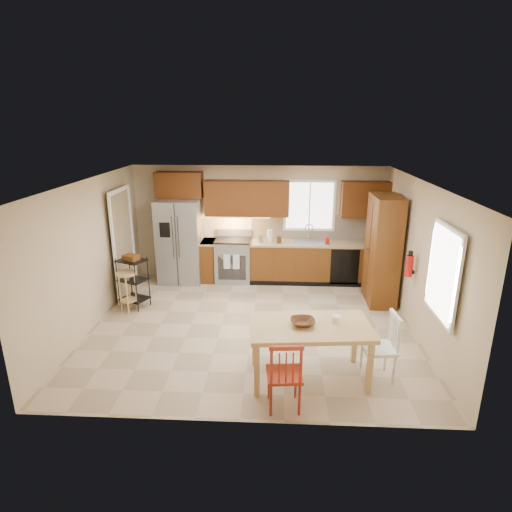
{
  "coord_description": "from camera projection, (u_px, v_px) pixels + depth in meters",
  "views": [
    {
      "loc": [
        0.42,
        -6.73,
        3.44
      ],
      "look_at": [
        0.05,
        0.4,
        1.15
      ],
      "focal_mm": 30.0,
      "sensor_mm": 36.0,
      "label": 1
    }
  ],
  "objects": [
    {
      "name": "dishwasher",
      "position": [
        345.0,
        267.0,
        9.06
      ],
      "size": [
        0.6,
        0.02,
        0.78
      ],
      "primitive_type": "cube",
      "color": "black",
      "rests_on": "floor"
    },
    {
      "name": "fire_extinguisher",
      "position": [
        409.0,
        266.0,
        7.14
      ],
      "size": [
        0.12,
        0.12,
        0.36
      ],
      "primitive_type": "cylinder",
      "color": "#B3110C",
      "rests_on": "wall_right"
    },
    {
      "name": "wall_right",
      "position": [
        420.0,
        260.0,
        6.95
      ],
      "size": [
        0.02,
        5.0,
        2.5
      ],
      "primitive_type": "cube",
      "color": "#CCB793",
      "rests_on": "ground"
    },
    {
      "name": "canister_steel",
      "position": [
        260.0,
        238.0,
        9.21
      ],
      "size": [
        0.11,
        0.11,
        0.18
      ],
      "primitive_type": "cylinder",
      "color": "gray",
      "rests_on": "base_cabinet_run"
    },
    {
      "name": "range_stove",
      "position": [
        233.0,
        261.0,
        9.43
      ],
      "size": [
        0.76,
        0.63,
        0.92
      ],
      "primitive_type": "cube",
      "color": "gray",
      "rests_on": "floor"
    },
    {
      "name": "upper_over_fridge",
      "position": [
        179.0,
        185.0,
        9.12
      ],
      "size": [
        1.0,
        0.35,
        0.55
      ],
      "primitive_type": "cube",
      "color": "#542A0E",
      "rests_on": "wall_back"
    },
    {
      "name": "upper_left_block",
      "position": [
        247.0,
        198.0,
        9.13
      ],
      "size": [
        1.8,
        0.35,
        0.75
      ],
      "primitive_type": "cube",
      "color": "#542A0E",
      "rests_on": "wall_back"
    },
    {
      "name": "table_bowl",
      "position": [
        303.0,
        325.0,
        5.73
      ],
      "size": [
        0.36,
        0.36,
        0.08
      ],
      "primitive_type": "imported",
      "rotation": [
        0.0,
        0.0,
        0.09
      ],
      "color": "#512915",
      "rests_on": "dining_table"
    },
    {
      "name": "undercab_glow",
      "position": [
        233.0,
        216.0,
        9.25
      ],
      "size": [
        1.6,
        0.3,
        0.01
      ],
      "primitive_type": "cube",
      "color": "#FFBF66",
      "rests_on": "wall_back"
    },
    {
      "name": "chair_white",
      "position": [
        379.0,
        347.0,
        5.83
      ],
      "size": [
        0.49,
        0.49,
        0.96
      ],
      "primitive_type": null,
      "rotation": [
        0.0,
        0.0,
        1.66
      ],
      "color": "silver",
      "rests_on": "floor"
    },
    {
      "name": "canister_wood",
      "position": [
        279.0,
        240.0,
        9.17
      ],
      "size": [
        0.1,
        0.1,
        0.14
      ],
      "primitive_type": "cylinder",
      "color": "#512915",
      "rests_on": "base_cabinet_run"
    },
    {
      "name": "wall_front",
      "position": [
        238.0,
        328.0,
        4.71
      ],
      "size": [
        5.5,
        0.02,
        2.5
      ],
      "primitive_type": "cube",
      "color": "#CCB793",
      "rests_on": "ground"
    },
    {
      "name": "sink",
      "position": [
        309.0,
        244.0,
        9.24
      ],
      "size": [
        0.62,
        0.46,
        0.16
      ],
      "primitive_type": "cube",
      "color": "gray",
      "rests_on": "base_cabinet_run"
    },
    {
      "name": "upper_right_block",
      "position": [
        365.0,
        199.0,
        9.01
      ],
      "size": [
        1.0,
        0.35,
        0.75
      ],
      "primitive_type": "cube",
      "color": "#542A0E",
      "rests_on": "wall_back"
    },
    {
      "name": "utility_cart",
      "position": [
        133.0,
        282.0,
        8.09
      ],
      "size": [
        0.61,
        0.55,
        0.98
      ],
      "primitive_type": null,
      "rotation": [
        0.0,
        0.0,
        -0.42
      ],
      "color": "black",
      "rests_on": "floor"
    },
    {
      "name": "wall_left",
      "position": [
        90.0,
        255.0,
        7.23
      ],
      "size": [
        0.02,
        5.0,
        2.5
      ],
      "primitive_type": "cube",
      "color": "#CCB793",
      "rests_on": "ground"
    },
    {
      "name": "window_right",
      "position": [
        444.0,
        273.0,
        5.8
      ],
      "size": [
        0.04,
        1.02,
        1.32
      ],
      "primitive_type": "cube",
      "color": "white",
      "rests_on": "wall_right"
    },
    {
      "name": "dining_table",
      "position": [
        309.0,
        352.0,
        5.85
      ],
      "size": [
        1.7,
        1.06,
        0.79
      ],
      "primitive_type": null,
      "rotation": [
        0.0,
        0.0,
        0.09
      ],
      "color": "tan",
      "rests_on": "floor"
    },
    {
      "name": "ceiling",
      "position": [
        252.0,
        182.0,
        6.71
      ],
      "size": [
        5.5,
        5.0,
        0.02
      ],
      "primitive_type": "cube",
      "color": "silver",
      "rests_on": "ground"
    },
    {
      "name": "base_cabinet_narrow",
      "position": [
        209.0,
        260.0,
        9.48
      ],
      "size": [
        0.3,
        0.6,
        0.9
      ],
      "primitive_type": "cube",
      "color": "#623312",
      "rests_on": "floor"
    },
    {
      "name": "floor",
      "position": [
        252.0,
        325.0,
        7.47
      ],
      "size": [
        5.5,
        5.5,
        0.0
      ],
      "primitive_type": "plane",
      "color": "tan",
      "rests_on": "ground"
    },
    {
      "name": "refrigerator",
      "position": [
        180.0,
        241.0,
        9.3
      ],
      "size": [
        0.92,
        0.75,
        1.82
      ],
      "primitive_type": "cube",
      "color": "gray",
      "rests_on": "floor"
    },
    {
      "name": "bar_stool",
      "position": [
        128.0,
        292.0,
        7.93
      ],
      "size": [
        0.37,
        0.37,
        0.77
      ],
      "primitive_type": null,
      "rotation": [
        0.0,
        0.0,
        -0.0
      ],
      "color": "tan",
      "rests_on": "floor"
    },
    {
      "name": "table_jar",
      "position": [
        336.0,
        321.0,
        5.8
      ],
      "size": [
        0.13,
        0.13,
        0.14
      ],
      "primitive_type": "cylinder",
      "rotation": [
        0.0,
        0.0,
        0.09
      ],
      "color": "silver",
      "rests_on": "dining_table"
    },
    {
      "name": "paper_towel",
      "position": [
        270.0,
        236.0,
        9.18
      ],
      "size": [
        0.12,
        0.12,
        0.28
      ],
      "primitive_type": "cylinder",
      "color": "silver",
      "rests_on": "base_cabinet_run"
    },
    {
      "name": "doorway",
      "position": [
        123.0,
        245.0,
        8.52
      ],
      "size": [
        0.04,
        0.95,
        2.1
      ],
      "primitive_type": "cube",
      "color": "#8C7A59",
      "rests_on": "wall_left"
    },
    {
      "name": "backsplash",
      "position": [
        317.0,
        227.0,
        9.41
      ],
      "size": [
        2.92,
        0.03,
        0.55
      ],
      "primitive_type": "cube",
      "color": "beige",
      "rests_on": "wall_back"
    },
    {
      "name": "pantry",
      "position": [
        383.0,
        250.0,
        8.17
      ],
      "size": [
        0.5,
        0.95,
        2.1
      ],
      "primitive_type": "cube",
      "color": "#623312",
      "rests_on": "floor"
    },
    {
      "name": "base_cabinet_run",
      "position": [
        317.0,
        262.0,
        9.36
      ],
      "size": [
        2.92,
        0.6,
        0.9
      ],
      "primitive_type": "cube",
      "color": "#623312",
      "rests_on": "floor"
    },
    {
      "name": "window_back",
      "position": [
        309.0,
        206.0,
        9.27
      ],
      "size": [
        1.12,
        0.04,
        1.12
      ],
      "primitive_type": "cube",
      "color": "white",
      "rests_on": "wall_back"
    },
    {
      "name": "chair_red",
      "position": [
        284.0,
        373.0,
        5.23
      ],
      "size": [
        0.49,
        0.49,
        0.96
      ],
      "primitive_type": null,
      "rotation": [
        0.0,
        0.0,
        0.09
      ],
      "color": "#9F2D18",
      "rests_on": "floor"
    },
    {
      "name": "wall_back",
      "position": [
        259.0,
        223.0,
        9.46
      ],
      "size": [
        5.5,
        0.02,
        2.5
      ],
      "primitive_type": "cube",
      "color": "#CCB793",
      "rests_on": "ground"
    },
    {
      "name": "soap_bottle",
      "position": [
        327.0,
        240.0,
        9.09
      ],
      "size": [
        0.09,
        0.09,
        0.19
      ],
      "primitive_type": "imported",
      "color": "#B3110C",
      "rests_on": "base_cabinet_run"
    }
  ]
}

